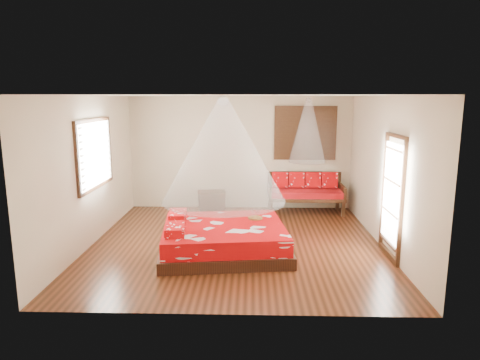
% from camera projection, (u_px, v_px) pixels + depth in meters
% --- Properties ---
extents(room, '(5.54, 5.54, 2.84)m').
position_uv_depth(room, '(236.00, 172.00, 7.97)').
color(room, black).
rests_on(room, ground).
extents(bed, '(2.47, 2.28, 0.65)m').
position_uv_depth(bed, '(223.00, 238.00, 7.76)').
color(bed, black).
rests_on(bed, floor).
extents(daybed, '(1.82, 0.81, 0.95)m').
position_uv_depth(daybed, '(305.00, 191.00, 10.43)').
color(daybed, black).
rests_on(daybed, floor).
extents(storage_chest, '(0.75, 0.59, 0.47)m').
position_uv_depth(storage_chest, '(212.00, 201.00, 10.61)').
color(storage_chest, black).
rests_on(storage_chest, floor).
extents(shutter_panel, '(1.52, 0.06, 1.32)m').
position_uv_depth(shutter_panel, '(305.00, 133.00, 10.49)').
color(shutter_panel, black).
rests_on(shutter_panel, wall_back).
extents(window_left, '(0.10, 1.74, 1.34)m').
position_uv_depth(window_left, '(95.00, 154.00, 8.18)').
color(window_left, black).
rests_on(window_left, wall_left).
extents(glazed_door, '(0.08, 1.02, 2.16)m').
position_uv_depth(glazed_door, '(392.00, 197.00, 7.36)').
color(glazed_door, black).
rests_on(glazed_door, floor).
extents(wine_tray, '(0.27, 0.27, 0.22)m').
position_uv_depth(wine_tray, '(255.00, 216.00, 8.10)').
color(wine_tray, brown).
rests_on(wine_tray, bed).
extents(mosquito_net_main, '(2.19, 2.19, 1.80)m').
position_uv_depth(mosquito_net_main, '(224.00, 151.00, 7.45)').
color(mosquito_net_main, white).
rests_on(mosquito_net_main, ceiling).
extents(mosquito_net_daybed, '(0.87, 0.87, 1.50)m').
position_uv_depth(mosquito_net_daybed, '(308.00, 130.00, 10.01)').
color(mosquito_net_daybed, white).
rests_on(mosquito_net_daybed, ceiling).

